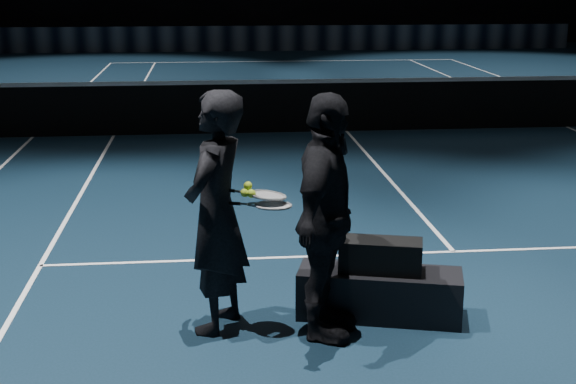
# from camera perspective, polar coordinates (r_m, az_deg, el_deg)

# --- Properties ---
(floor) EXTENTS (36.00, 36.00, 0.00)m
(floor) POSITION_cam_1_polar(r_m,az_deg,el_deg) (14.37, 4.23, 4.28)
(floor) COLOR black
(floor) RESTS_ON ground
(court_lines) EXTENTS (10.98, 23.78, 0.01)m
(court_lines) POSITION_cam_1_polar(r_m,az_deg,el_deg) (14.37, 4.23, 4.29)
(court_lines) COLOR white
(court_lines) RESTS_ON floor
(net_mesh) EXTENTS (12.80, 0.02, 0.86)m
(net_mesh) POSITION_cam_1_polar(r_m,az_deg,el_deg) (14.29, 4.26, 6.05)
(net_mesh) COLOR black
(net_mesh) RESTS_ON floor
(net_tape) EXTENTS (12.80, 0.03, 0.07)m
(net_tape) POSITION_cam_1_polar(r_m,az_deg,el_deg) (14.23, 4.30, 7.90)
(net_tape) COLOR white
(net_tape) RESTS_ON net_mesh
(sponsor_backdrop) EXTENTS (22.00, 0.15, 0.90)m
(sponsor_backdrop) POSITION_cam_1_polar(r_m,az_deg,el_deg) (29.59, -0.93, 10.88)
(sponsor_backdrop) COLOR black
(sponsor_backdrop) RESTS_ON floor
(player_bench) EXTENTS (1.40, 0.77, 0.40)m
(player_bench) POSITION_cam_1_polar(r_m,az_deg,el_deg) (6.67, 6.52, -7.19)
(player_bench) COLOR black
(player_bench) RESTS_ON floor
(racket_bag) EXTENTS (0.71, 0.44, 0.27)m
(racket_bag) POSITION_cam_1_polar(r_m,az_deg,el_deg) (6.55, 6.60, -4.51)
(racket_bag) COLOR black
(racket_bag) RESTS_ON player_bench
(bag_signature) EXTENTS (0.30, 0.08, 0.09)m
(bag_signature) POSITION_cam_1_polar(r_m,az_deg,el_deg) (6.42, 6.87, -4.95)
(bag_signature) COLOR white
(bag_signature) RESTS_ON racket_bag
(player_a) EXTENTS (0.71, 0.82, 1.91)m
(player_a) POSITION_cam_1_polar(r_m,az_deg,el_deg) (6.21, -5.14, -1.49)
(player_a) COLOR black
(player_a) RESTS_ON floor
(player_b) EXTENTS (0.84, 1.21, 1.91)m
(player_b) POSITION_cam_1_polar(r_m,az_deg,el_deg) (6.05, 2.67, -1.89)
(player_b) COLOR black
(player_b) RESTS_ON floor
(racket_lower) EXTENTS (0.71, 0.39, 0.03)m
(racket_lower) POSITION_cam_1_polar(r_m,az_deg,el_deg) (6.09, -1.06, -0.96)
(racket_lower) COLOR black
(racket_lower) RESTS_ON player_a
(racket_upper) EXTENTS (0.71, 0.35, 0.10)m
(racket_upper) POSITION_cam_1_polar(r_m,az_deg,el_deg) (6.12, -1.45, -0.23)
(racket_upper) COLOR black
(racket_upper) RESTS_ON player_b
(tennis_balls) EXTENTS (0.12, 0.10, 0.12)m
(tennis_balls) POSITION_cam_1_polar(r_m,az_deg,el_deg) (6.10, -2.85, 0.07)
(tennis_balls) COLOR #B4EA31
(tennis_balls) RESTS_ON racket_upper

